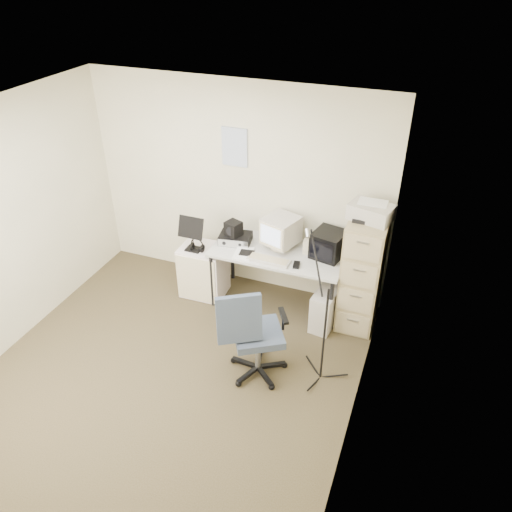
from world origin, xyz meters
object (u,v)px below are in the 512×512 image
(filing_cabinet, at_px, (362,273))
(office_chair, at_px, (258,332))
(side_cart, at_px, (204,270))
(desk, at_px, (278,278))

(filing_cabinet, xyz_separation_m, office_chair, (-0.77, -1.16, -0.14))
(side_cart, bearing_deg, desk, 4.96)
(filing_cabinet, xyz_separation_m, side_cart, (-1.85, -0.13, -0.33))
(desk, xyz_separation_m, side_cart, (-0.90, -0.10, -0.04))
(side_cart, bearing_deg, filing_cabinet, 2.54)
(filing_cabinet, distance_m, side_cart, 1.89)
(desk, distance_m, side_cart, 0.91)
(desk, height_order, office_chair, office_chair)
(desk, bearing_deg, filing_cabinet, 1.81)
(office_chair, bearing_deg, filing_cabinet, 24.98)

